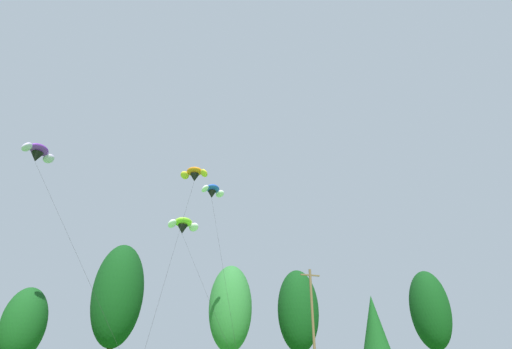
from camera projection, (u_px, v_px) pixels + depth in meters
treeline_tree_c at (24, 324)px, 38.72m from camera, size 4.26×4.26×9.12m
treeline_tree_d at (118, 294)px, 45.96m from camera, size 5.93×5.93×15.29m
treeline_tree_e at (230, 308)px, 47.77m from camera, size 5.37×5.37×13.22m
treeline_tree_f at (298, 310)px, 49.93m from camera, size 5.34×5.34×13.10m
treeline_tree_g at (374, 324)px, 53.22m from camera, size 3.89×3.89×10.41m
treeline_tree_h at (430, 310)px, 57.54m from camera, size 5.73×5.73×14.57m
utility_pole at (313, 322)px, 37.68m from camera, size 2.20×0.26×10.76m
parafoil_kite_high_orange at (194, 174)px, 41.85m from camera, size 6.60×12.73×20.23m
parafoil_kite_mid_lime_white at (183, 225)px, 40.24m from camera, size 4.68×11.19×14.75m
parafoil_kite_far_purple at (38, 153)px, 36.98m from camera, size 11.82×13.59×20.14m
parafoil_kite_low_blue_white at (212, 191)px, 42.29m from camera, size 3.11×10.61×18.68m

